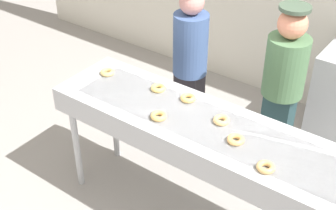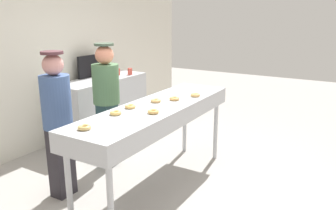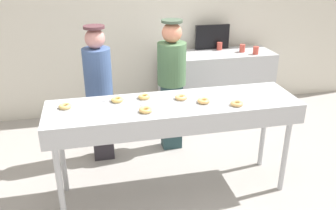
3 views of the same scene
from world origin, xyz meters
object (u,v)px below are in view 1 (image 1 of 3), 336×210
glazed_donut_1 (236,140)px  glazed_donut_2 (188,98)px  glazed_donut_5 (221,120)px  glazed_donut_6 (158,88)px  glazed_donut_3 (107,72)px  glazed_donut_4 (266,167)px  fryer_conveyor (205,134)px  worker_baker (190,63)px  worker_assistant (283,86)px  glazed_donut_0 (159,116)px

glazed_donut_1 → glazed_donut_2: size_ratio=1.00×
glazed_donut_5 → glazed_donut_6: 0.62m
glazed_donut_3 → glazed_donut_4: bearing=-10.4°
fryer_conveyor → glazed_donut_3: size_ratio=20.68×
glazed_donut_5 → glazed_donut_6: same height
fryer_conveyor → glazed_donut_1: glazed_donut_1 is taller
glazed_donut_4 → worker_baker: worker_baker is taller
glazed_donut_5 → worker_assistant: 0.83m
glazed_donut_0 → worker_baker: bearing=111.3°
glazed_donut_1 → glazed_donut_6: 0.83m
glazed_donut_2 → glazed_donut_6: bearing=-175.6°
glazed_donut_2 → worker_baker: (-0.42, 0.65, -0.13)m
glazed_donut_2 → glazed_donut_5: 0.36m
worker_baker → glazed_donut_0: bearing=99.0°
glazed_donut_1 → glazed_donut_3: 1.30m
fryer_conveyor → glazed_donut_5: (0.09, 0.07, 0.12)m
fryer_conveyor → glazed_donut_4: glazed_donut_4 is taller
glazed_donut_4 → glazed_donut_2: bearing=156.2°
glazed_donut_5 → glazed_donut_6: bearing=172.8°
glazed_donut_3 → glazed_donut_1: bearing=-7.0°
glazed_donut_2 → glazed_donut_1: bearing=-23.3°
glazed_donut_4 → glazed_donut_6: 1.14m
glazed_donut_4 → fryer_conveyor: bearing=161.1°
fryer_conveyor → glazed_donut_5: size_ratio=20.68×
glazed_donut_2 → worker_baker: worker_baker is taller
glazed_donut_0 → worker_assistant: size_ratio=0.07×
glazed_donut_5 → worker_baker: size_ratio=0.07×
glazed_donut_1 → glazed_donut_6: bearing=165.3°
glazed_donut_4 → glazed_donut_5: bearing=150.8°
worker_baker → glazed_donut_1: bearing=124.8°
fryer_conveyor → glazed_donut_0: bearing=-154.1°
glazed_donut_1 → glazed_donut_4: same height
glazed_donut_2 → worker_assistant: worker_assistant is taller
fryer_conveyor → glazed_donut_0: size_ratio=20.68×
glazed_donut_1 → glazed_donut_5: same height
glazed_donut_2 → glazed_donut_4: bearing=-23.8°
glazed_donut_5 → glazed_donut_0: bearing=-150.4°
glazed_donut_0 → worker_baker: (-0.38, 0.97, -0.13)m
glazed_donut_0 → glazed_donut_3: bearing=161.0°
glazed_donut_2 → worker_assistant: (0.45, 0.72, -0.09)m
worker_baker → worker_assistant: (0.87, 0.07, 0.04)m
glazed_donut_5 → worker_assistant: worker_assistant is taller
glazed_donut_6 → worker_baker: 0.70m
glazed_donut_2 → glazed_donut_4: size_ratio=1.00×
glazed_donut_1 → glazed_donut_4: 0.31m
glazed_donut_0 → glazed_donut_2: 0.32m
glazed_donut_2 → glazed_donut_4: 0.90m
fryer_conveyor → glazed_donut_1: bearing=-12.3°
glazed_donut_1 → glazed_donut_5: (-0.19, 0.13, 0.00)m
glazed_donut_4 → worker_baker: 1.61m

